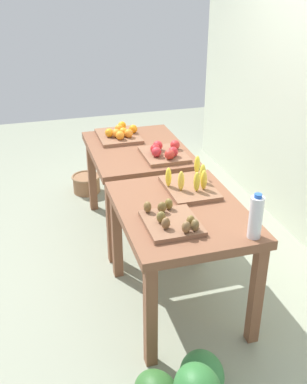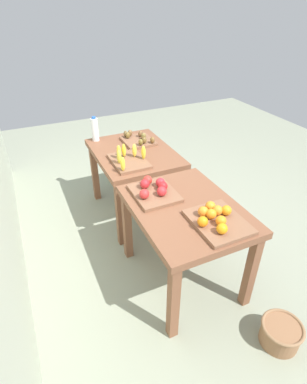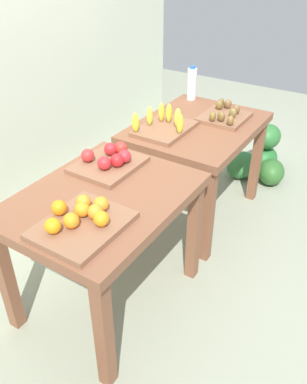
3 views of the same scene
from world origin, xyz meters
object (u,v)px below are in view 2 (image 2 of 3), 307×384
at_px(apple_bin, 154,190).
at_px(wicker_basket, 281,333).
at_px(display_table_right, 134,161).
at_px(banana_crate, 128,159).
at_px(orange_bin, 217,219).
at_px(kiwi_bin, 138,140).
at_px(watermelon_pile, 129,163).
at_px(water_bottle, 95,129).
at_px(display_table_left, 185,219).

height_order(apple_bin, wicker_basket, apple_bin).
height_order(display_table_right, banana_crate, banana_crate).
xyz_separation_m(orange_bin, kiwi_bin, (1.57, -0.04, -0.01)).
bearing_deg(banana_crate, display_table_right, -31.94).
relative_size(banana_crate, watermelon_pile, 0.75).
bearing_deg(banana_crate, kiwi_bin, -33.06).
bearing_deg(kiwi_bin, apple_bin, 164.78).
distance_m(orange_bin, wicker_basket, 0.96).
bearing_deg(wicker_basket, water_bottle, 14.80).
relative_size(display_table_right, apple_bin, 2.60).
relative_size(apple_bin, wicker_basket, 1.31).
xyz_separation_m(apple_bin, kiwi_bin, (1.04, -0.28, -0.01)).
distance_m(display_table_left, watermelon_pile, 2.07).
xyz_separation_m(banana_crate, water_bottle, (0.67, 0.14, 0.09)).
bearing_deg(water_bottle, wicker_basket, -165.20).
distance_m(apple_bin, wicker_basket, 1.42).
distance_m(display_table_left, water_bottle, 1.60).
relative_size(banana_crate, wicker_basket, 1.45).
height_order(apple_bin, banana_crate, banana_crate).
bearing_deg(orange_bin, kiwi_bin, -1.27).
bearing_deg(orange_bin, display_table_right, 3.85).
bearing_deg(apple_bin, kiwi_bin, -15.22).
bearing_deg(kiwi_bin, display_table_right, 145.57).
bearing_deg(display_table_right, kiwi_bin, -34.43).
height_order(display_table_right, kiwi_bin, kiwi_bin).
bearing_deg(apple_bin, display_table_right, -10.26).
bearing_deg(apple_bin, watermelon_pile, -13.24).
xyz_separation_m(orange_bin, banana_crate, (1.15, 0.24, 0.00)).
distance_m(water_bottle, wicker_basket, 2.62).
distance_m(display_table_left, banana_crate, 0.91).
bearing_deg(display_table_left, watermelon_pile, -7.20).
height_order(orange_bin, watermelon_pile, orange_bin).
xyz_separation_m(water_bottle, wicker_basket, (-2.41, -0.64, -0.82)).
bearing_deg(kiwi_bin, watermelon_pile, -10.19).
distance_m(display_table_right, orange_bin, 1.40).
bearing_deg(watermelon_pile, kiwi_bin, 169.81).
relative_size(orange_bin, kiwi_bin, 1.22).
distance_m(orange_bin, water_bottle, 1.87).
relative_size(orange_bin, water_bottle, 1.59).
height_order(orange_bin, kiwi_bin, orange_bin).
bearing_deg(display_table_left, wicker_basket, -157.60).
height_order(kiwi_bin, wicker_basket, kiwi_bin).
bearing_deg(water_bottle, orange_bin, -168.26).
height_order(display_table_right, apple_bin, apple_bin).
bearing_deg(water_bottle, display_table_right, -146.90).
xyz_separation_m(display_table_right, kiwi_bin, (0.19, -0.13, 0.15)).
relative_size(water_bottle, wicker_basket, 0.91).
height_order(kiwi_bin, watermelon_pile, kiwi_bin).
bearing_deg(apple_bin, orange_bin, -155.17).
xyz_separation_m(kiwi_bin, watermelon_pile, (0.69, -0.12, -0.64)).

